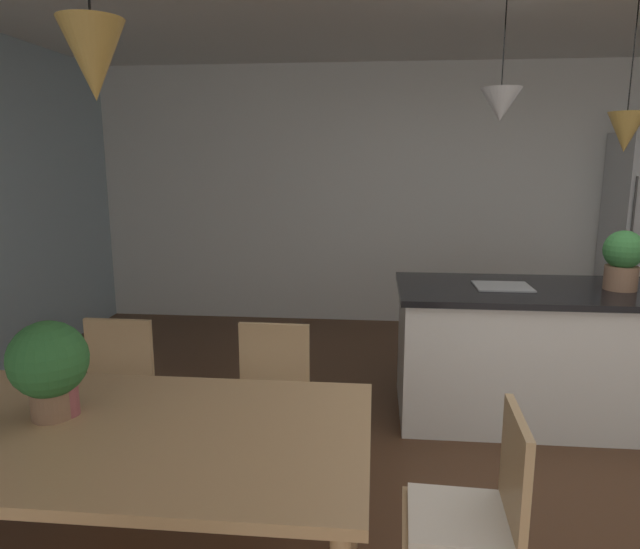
% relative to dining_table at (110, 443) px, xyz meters
% --- Properties ---
extents(ground_plane, '(10.00, 8.40, 0.04)m').
position_rel_dining_table_xyz_m(ground_plane, '(2.05, 0.96, -0.71)').
color(ground_plane, '#4C301E').
extents(wall_back_kitchen, '(10.00, 0.12, 2.70)m').
position_rel_dining_table_xyz_m(wall_back_kitchen, '(2.05, 4.22, 0.66)').
color(wall_back_kitchen, silver).
rests_on(wall_back_kitchen, ground_plane).
extents(dining_table, '(1.92, 1.01, 0.76)m').
position_rel_dining_table_xyz_m(dining_table, '(0.00, 0.00, 0.00)').
color(dining_table, tan).
rests_on(dining_table, ground_plane).
extents(chair_kitchen_end, '(0.42, 0.42, 0.87)m').
position_rel_dining_table_xyz_m(chair_kitchen_end, '(1.33, -0.00, -0.22)').
color(chair_kitchen_end, tan).
rests_on(chair_kitchen_end, ground_plane).
extents(chair_far_left, '(0.41, 0.41, 0.87)m').
position_rel_dining_table_xyz_m(chair_far_left, '(-0.43, 0.87, -0.22)').
color(chair_far_left, tan).
rests_on(chair_far_left, ground_plane).
extents(chair_far_right, '(0.41, 0.41, 0.87)m').
position_rel_dining_table_xyz_m(chair_far_right, '(0.43, 0.87, -0.22)').
color(chair_far_right, tan).
rests_on(chair_far_right, ground_plane).
extents(kitchen_island, '(1.96, 0.91, 0.91)m').
position_rel_dining_table_xyz_m(kitchen_island, '(2.11, 1.90, -0.23)').
color(kitchen_island, silver).
rests_on(kitchen_island, ground_plane).
extents(pendant_over_table, '(0.21, 0.21, 0.80)m').
position_rel_dining_table_xyz_m(pendant_over_table, '(0.07, -0.05, 1.34)').
color(pendant_over_table, black).
extents(pendant_over_island_main, '(0.25, 0.25, 0.74)m').
position_rel_dining_table_xyz_m(pendant_over_island_main, '(1.73, 1.90, 1.37)').
color(pendant_over_island_main, black).
extents(pendant_over_island_aux, '(0.22, 0.22, 0.93)m').
position_rel_dining_table_xyz_m(pendant_over_island_aux, '(2.49, 1.90, 1.20)').
color(pendant_over_island_aux, black).
extents(potted_plant_on_island, '(0.25, 0.25, 0.39)m').
position_rel_dining_table_xyz_m(potted_plant_on_island, '(2.55, 1.90, 0.42)').
color(potted_plant_on_island, '#8C664C').
rests_on(potted_plant_on_island, kitchen_island).
extents(potted_plant_on_table, '(0.29, 0.29, 0.38)m').
position_rel_dining_table_xyz_m(potted_plant_on_table, '(-0.25, 0.06, 0.28)').
color(potted_plant_on_table, '#8C664C').
rests_on(potted_plant_on_table, dining_table).
extents(vase_on_dining_table, '(0.11, 0.11, 0.24)m').
position_rel_dining_table_xyz_m(vase_on_dining_table, '(-0.21, 0.08, 0.18)').
color(vase_on_dining_table, '#994C51').
rests_on(vase_on_dining_table, dining_table).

